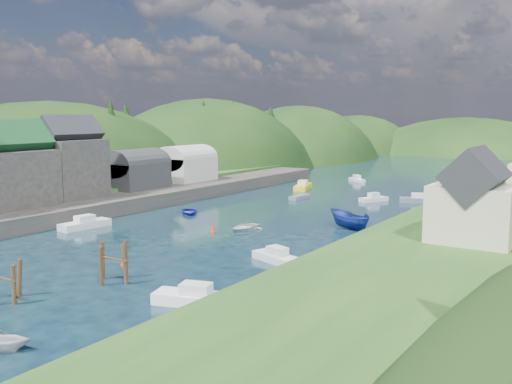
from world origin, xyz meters
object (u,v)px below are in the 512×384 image
Objects in this scene: channel_buoy_near at (124,260)px; channel_buoy_far at (213,228)px; piling_cluster_far at (114,266)px; piling_cluster_near at (3,286)px.

channel_buoy_near is 1.00× the size of channel_buoy_far.
piling_cluster_near is at bearing -111.19° from piling_cluster_far.
channel_buoy_near is at bearing 127.77° from piling_cluster_far.
channel_buoy_far is (-2.27, 15.80, 0.00)m from channel_buoy_near.
piling_cluster_far reaches higher than piling_cluster_near.
piling_cluster_far is 5.13m from channel_buoy_near.
piling_cluster_far is 3.48× the size of channel_buoy_near.
piling_cluster_near is 0.91× the size of piling_cluster_far.
piling_cluster_near reaches higher than channel_buoy_near.
piling_cluster_far is 20.53m from channel_buoy_far.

